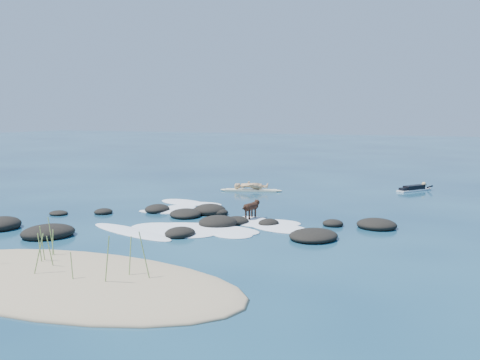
% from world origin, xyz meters
% --- Properties ---
extents(ground, '(160.00, 160.00, 0.00)m').
position_xyz_m(ground, '(0.00, 0.00, 0.00)').
color(ground, '#0A2642').
rests_on(ground, ground).
extents(sand_dune, '(9.00, 4.40, 0.60)m').
position_xyz_m(sand_dune, '(0.00, -8.20, 0.00)').
color(sand_dune, '#9E8966').
rests_on(sand_dune, ground).
extents(dune_grass, '(4.16, 1.64, 1.24)m').
position_xyz_m(dune_grass, '(-0.13, -8.07, 0.63)').
color(dune_grass, '#7CA24E').
rests_on(dune_grass, ground).
extents(reef_rocks, '(13.18, 7.38, 0.52)m').
position_xyz_m(reef_rocks, '(-0.59, -1.76, 0.11)').
color(reef_rocks, black).
rests_on(reef_rocks, ground).
extents(breaking_foam, '(8.18, 7.71, 0.12)m').
position_xyz_m(breaking_foam, '(-0.29, -1.09, 0.01)').
color(breaking_foam, white).
rests_on(breaking_foam, ground).
extents(standing_surfer_rig, '(3.03, 1.23, 1.75)m').
position_xyz_m(standing_surfer_rig, '(-1.66, 6.74, 0.69)').
color(standing_surfer_rig, beige).
rests_on(standing_surfer_rig, ground).
extents(paddling_surfer_rig, '(1.62, 2.05, 0.39)m').
position_xyz_m(paddling_surfer_rig, '(5.72, 10.14, 0.13)').
color(paddling_surfer_rig, white).
rests_on(paddling_surfer_rig, ground).
extents(dog, '(0.42, 1.12, 0.71)m').
position_xyz_m(dog, '(1.11, 0.18, 0.47)').
color(dog, black).
rests_on(dog, ground).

